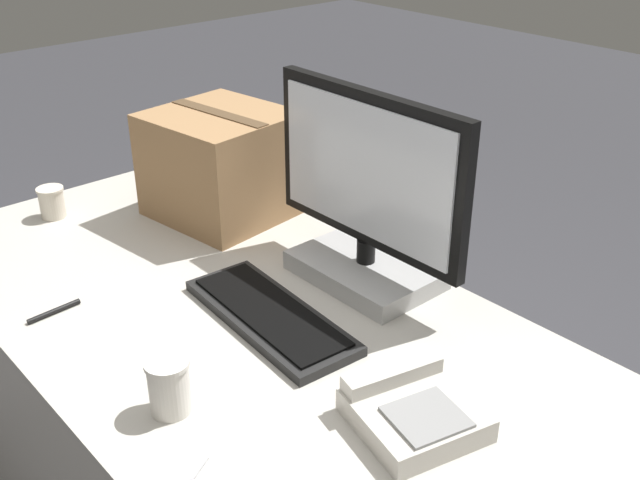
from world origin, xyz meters
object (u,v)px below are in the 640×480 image
desk_phone (413,410)px  pen_marker (54,311)px  paper_cup_left (52,202)px  keyboard (270,315)px  cardboard_box (221,164)px  monitor (367,207)px  paper_cup_right (169,386)px

desk_phone → pen_marker: size_ratio=2.04×
paper_cup_left → desk_phone: bearing=5.4°
keyboard → pen_marker: (-0.34, -0.34, -0.01)m
keyboard → pen_marker: bearing=-130.5°
keyboard → desk_phone: 0.43m
paper_cup_left → cardboard_box: bearing=52.4°
monitor → paper_cup_left: bearing=-153.3°
monitor → pen_marker: (-0.34, -0.62, -0.18)m
desk_phone → pen_marker: bearing=-143.0°
paper_cup_right → pen_marker: size_ratio=0.89×
monitor → desk_phone: size_ratio=2.23×
monitor → keyboard: monitor is taller
monitor → cardboard_box: monitor is taller
keyboard → paper_cup_right: 0.34m
pen_marker → desk_phone: bearing=-70.4°
cardboard_box → pen_marker: (0.19, -0.59, -0.14)m
paper_cup_right → cardboard_box: size_ratio=0.28×
monitor → paper_cup_left: size_ratio=6.41×
pen_marker → paper_cup_right: bearing=-90.5°
desk_phone → keyboard: bearing=-168.0°
monitor → cardboard_box: (-0.53, -0.04, -0.04)m
monitor → paper_cup_right: (0.11, -0.60, -0.13)m
paper_cup_left → paper_cup_right: 0.94m
desk_phone → pen_marker: desk_phone is taller
monitor → paper_cup_left: 0.93m
desk_phone → pen_marker: 0.83m
pen_marker → keyboard: bearing=-48.4°
pen_marker → paper_cup_left: bearing=62.5°
desk_phone → paper_cup_left: bearing=-160.9°
keyboard → paper_cup_right: paper_cup_right is taller
paper_cup_left → pen_marker: 0.52m
monitor → pen_marker: size_ratio=4.55×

